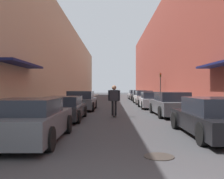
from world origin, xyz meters
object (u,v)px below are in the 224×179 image
object	(u,v)px
parked_car_right_0	(214,118)
parked_car_right_4	(140,96)
parked_car_right_3	(144,98)
skateboarder	(115,97)
manhole_cover	(160,156)
parked_car_left_0	(31,120)
parked_car_left_1	(66,108)
parked_car_right_1	(172,104)
parked_car_left_2	(82,101)
parked_car_right_2	(153,100)
parked_car_right_5	(136,95)
traffic_light	(161,84)

from	to	relation	value
parked_car_right_0	parked_car_right_4	distance (m)	22.64
parked_car_right_3	skateboarder	distance (m)	12.23
parked_car_right_3	manhole_cover	world-z (taller)	parked_car_right_3
parked_car_left_0	parked_car_left_1	xyz separation A→B (m)	(0.08, 5.16, -0.05)
parked_car_right_4	parked_car_right_0	bearing A→B (deg)	-90.06
parked_car_right_1	skateboarder	distance (m)	3.38
parked_car_left_0	parked_car_right_3	world-z (taller)	parked_car_right_3
parked_car_left_2	parked_car_left_0	bearing A→B (deg)	-91.07
parked_car_left_1	skateboarder	xyz separation A→B (m)	(2.52, 1.36, 0.51)
parked_car_left_0	skateboarder	world-z (taller)	skateboarder
parked_car_left_0	parked_car_left_2	size ratio (longest dim) A/B	0.91
parked_car_right_2	parked_car_right_5	size ratio (longest dim) A/B	0.93
parked_car_left_0	parked_car_right_1	world-z (taller)	parked_car_right_1
parked_car_right_1	skateboarder	size ratio (longest dim) A/B	2.69
parked_car_right_1	parked_car_right_3	bearing A→B (deg)	90.86
parked_car_right_3	parked_car_right_4	xyz separation A→B (m)	(0.13, 5.10, 0.00)
parked_car_right_3	skateboarder	size ratio (longest dim) A/B	2.52
parked_car_left_2	skateboarder	size ratio (longest dim) A/B	2.63
parked_car_left_1	traffic_light	size ratio (longest dim) A/B	1.35
parked_car_right_1	traffic_light	distance (m)	14.61
parked_car_left_1	parked_car_right_5	distance (m)	24.88
parked_car_left_1	parked_car_left_2	size ratio (longest dim) A/B	0.94
parked_car_right_3	parked_car_right_5	xyz separation A→B (m)	(0.15, 11.03, -0.00)
parked_car_right_1	parked_car_left_2	bearing A→B (deg)	145.42
parked_car_left_0	parked_car_right_5	bearing A→B (deg)	78.66
manhole_cover	traffic_light	bearing A→B (deg)	78.92
parked_car_right_1	manhole_cover	distance (m)	9.10
parked_car_right_3	traffic_light	world-z (taller)	traffic_light
parked_car_right_0	parked_car_right_4	bearing A→B (deg)	89.94
parked_car_left_2	traffic_light	distance (m)	13.17
parked_car_right_3	traffic_light	size ratio (longest dim) A/B	1.37
parked_car_right_3	parked_car_right_5	distance (m)	11.03
parked_car_left_2	parked_car_right_5	xyz separation A→B (m)	(5.68, 18.36, -0.02)
parked_car_left_2	traffic_light	size ratio (longest dim) A/B	1.43
parked_car_left_1	parked_car_left_2	world-z (taller)	parked_car_left_2
skateboarder	manhole_cover	xyz separation A→B (m)	(0.97, -8.22, -1.08)
parked_car_right_5	manhole_cover	world-z (taller)	parked_car_right_5
parked_car_right_2	parked_car_right_4	world-z (taller)	parked_car_right_4
parked_car_right_2	parked_car_right_5	world-z (taller)	parked_car_right_5
parked_car_right_0	manhole_cover	size ratio (longest dim) A/B	6.79
parked_car_right_1	parked_car_right_5	distance (m)	22.29
parked_car_right_1	parked_car_left_0	bearing A→B (deg)	-129.91
parked_car_right_0	parked_car_right_2	size ratio (longest dim) A/B	1.13
parked_car_left_0	skateboarder	distance (m)	7.03
parked_car_right_3	manhole_cover	xyz separation A→B (m)	(-2.17, -20.03, -0.65)
parked_car_left_2	parked_car_right_3	world-z (taller)	parked_car_left_2
parked_car_left_0	traffic_light	world-z (taller)	traffic_light
parked_car_left_0	parked_car_right_1	size ratio (longest dim) A/B	0.89
skateboarder	manhole_cover	distance (m)	8.35
parked_car_right_0	parked_car_right_5	xyz separation A→B (m)	(0.04, 28.57, 0.03)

